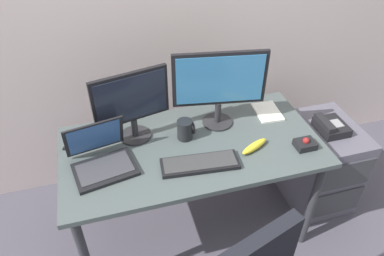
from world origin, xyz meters
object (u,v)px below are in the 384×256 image
file_cabinet (319,163)px  cell_phone (73,142)px  coffee_mug (185,129)px  paper_notepad (268,112)px  monitor_main (220,83)px  laptop (101,157)px  keyboard (200,163)px  trackball_mouse (305,144)px  banana (254,146)px  monitor_side (132,102)px  desk_phone (331,126)px

file_cabinet → cell_phone: size_ratio=4.32×
coffee_mug → paper_notepad: coffee_mug is taller
monitor_main → laptop: size_ratio=1.48×
keyboard → trackball_mouse: bearing=-2.0°
cell_phone → keyboard: bearing=-5.2°
trackball_mouse → banana: size_ratio=0.58×
monitor_main → laptop: monitor_main is taller
monitor_side → cell_phone: bearing=173.2°
desk_phone → keyboard: 0.96m
desk_phone → cell_phone: (-1.57, 0.17, 0.09)m
paper_notepad → cell_phone: paper_notepad is taller
laptop → banana: 0.83m
desk_phone → keyboard: bearing=-168.0°
file_cabinet → monitor_main: (-0.73, 0.11, 0.71)m
file_cabinet → laptop: laptop is taller
laptop → file_cabinet: bearing=2.9°
trackball_mouse → paper_notepad: trackball_mouse is taller
monitor_side → cell_phone: (-0.35, 0.04, -0.23)m
desk_phone → trackball_mouse: bearing=-146.5°
monitor_side → file_cabinet: bearing=-5.3°
laptop → coffee_mug: (0.48, 0.10, 0.01)m
trackball_mouse → cell_phone: size_ratio=0.77×
cell_phone → banana: banana is taller
monitor_side → laptop: size_ratio=1.18×
monitor_side → paper_notepad: monitor_side is taller
file_cabinet → trackball_mouse: (-0.34, -0.24, 0.45)m
file_cabinet → trackball_mouse: bearing=-145.2°
laptop → trackball_mouse: 1.11m
trackball_mouse → banana: (-0.28, 0.06, -0.00)m
keyboard → trackball_mouse: trackball_mouse is taller
desk_phone → coffee_mug: 0.96m
file_cabinet → coffee_mug: (-0.96, 0.03, 0.49)m
monitor_main → trackball_mouse: 0.58m
monitor_side → monitor_main: bearing=-0.7°
keyboard → cell_phone: size_ratio=2.97×
monitor_main → cell_phone: monitor_main is taller
trackball_mouse → cell_phone: trackball_mouse is taller
desk_phone → cell_phone: size_ratio=1.41×
monitor_side → banana: (0.61, -0.29, -0.22)m
laptop → banana: (0.82, -0.10, -0.03)m
monitor_main → monitor_side: size_ratio=1.25×
banana → paper_notepad: bearing=53.4°
monitor_main → banana: (0.12, -0.28, -0.26)m
file_cabinet → banana: (-0.62, -0.17, 0.45)m
monitor_main → keyboard: 0.47m
coffee_mug → desk_phone: bearing=-2.6°
paper_notepad → banana: banana is taller
keyboard → banana: (0.33, 0.04, 0.01)m
monitor_side → coffee_mug: bearing=-17.9°
monitor_side → trackball_mouse: monitor_side is taller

